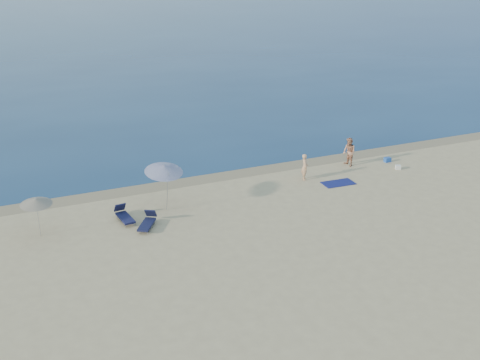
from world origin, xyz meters
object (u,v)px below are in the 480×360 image
at_px(blue_cooler, 387,160).
at_px(umbrella_near, 164,169).
at_px(person_left, 305,167).
at_px(person_right, 349,152).

height_order(blue_cooler, umbrella_near, umbrella_near).
bearing_deg(umbrella_near, blue_cooler, -1.65).
bearing_deg(umbrella_near, person_left, -1.70).
distance_m(person_left, blue_cooler, 6.50).
distance_m(person_left, umbrella_near, 8.99).
bearing_deg(person_right, umbrella_near, -86.12).
height_order(person_right, umbrella_near, umbrella_near).
xyz_separation_m(person_left, umbrella_near, (-8.85, -0.70, 1.45)).
xyz_separation_m(person_right, umbrella_near, (-12.60, -1.66, 1.34)).
bearing_deg(person_right, person_left, -79.25).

